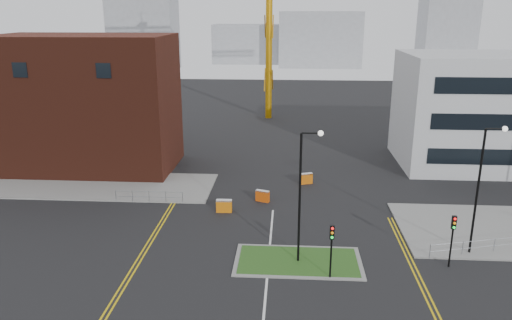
% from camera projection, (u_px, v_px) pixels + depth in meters
% --- Properties ---
extents(pavement_left, '(28.00, 8.00, 0.12)m').
position_uv_depth(pavement_left, '(70.00, 185.00, 48.57)').
color(pavement_left, slate).
rests_on(pavement_left, ground).
extents(island_kerb, '(8.60, 4.60, 0.08)m').
position_uv_depth(island_kerb, '(298.00, 261.00, 33.81)').
color(island_kerb, slate).
rests_on(island_kerb, ground).
extents(grass_island, '(8.00, 4.00, 0.12)m').
position_uv_depth(grass_island, '(298.00, 261.00, 33.80)').
color(grass_island, '#204E1A').
rests_on(grass_island, ground).
extents(brick_building, '(24.20, 10.07, 14.24)m').
position_uv_depth(brick_building, '(59.00, 104.00, 52.53)').
color(brick_building, '#471C11').
rests_on(brick_building, ground).
extents(streetlamp_island, '(1.46, 0.36, 9.18)m').
position_uv_depth(streetlamp_island, '(303.00, 187.00, 32.24)').
color(streetlamp_island, black).
rests_on(streetlamp_island, ground).
extents(streetlamp_right_near, '(1.46, 0.36, 9.18)m').
position_uv_depth(streetlamp_right_near, '(482.00, 181.00, 33.40)').
color(streetlamp_right_near, black).
rests_on(streetlamp_right_near, ground).
extents(traffic_light_island, '(0.28, 0.33, 3.65)m').
position_uv_depth(traffic_light_island, '(332.00, 242.00, 31.02)').
color(traffic_light_island, black).
rests_on(traffic_light_island, ground).
extents(traffic_light_right, '(0.28, 0.33, 3.65)m').
position_uv_depth(traffic_light_right, '(453.00, 231.00, 32.43)').
color(traffic_light_right, black).
rests_on(traffic_light_right, ground).
extents(railing_left, '(6.05, 0.05, 1.10)m').
position_uv_depth(railing_left, '(149.00, 195.00, 43.98)').
color(railing_left, gray).
rests_on(railing_left, ground).
extents(centre_line, '(0.15, 30.00, 0.01)m').
position_uv_depth(centre_line, '(264.00, 312.00, 28.22)').
color(centre_line, silver).
rests_on(centre_line, ground).
extents(yellow_left_a, '(0.12, 24.00, 0.01)m').
position_uv_depth(yellow_left_a, '(147.00, 244.00, 36.43)').
color(yellow_left_a, gold).
rests_on(yellow_left_a, ground).
extents(yellow_left_b, '(0.12, 24.00, 0.01)m').
position_uv_depth(yellow_left_b, '(151.00, 244.00, 36.41)').
color(yellow_left_b, gold).
rests_on(yellow_left_b, ground).
extents(yellow_right_a, '(0.12, 20.00, 0.01)m').
position_uv_depth(yellow_right_a, '(418.00, 281.00, 31.44)').
color(yellow_right_a, gold).
rests_on(yellow_right_a, ground).
extents(yellow_right_b, '(0.12, 20.00, 0.01)m').
position_uv_depth(yellow_right_b, '(422.00, 281.00, 31.42)').
color(yellow_right_b, gold).
rests_on(yellow_right_b, ground).
extents(skyline_a, '(18.00, 12.00, 22.00)m').
position_uv_depth(skyline_a, '(144.00, 30.00, 140.29)').
color(skyline_a, gray).
rests_on(skyline_a, ground).
extents(skyline_b, '(24.00, 12.00, 16.00)m').
position_uv_depth(skyline_b, '(320.00, 39.00, 147.55)').
color(skyline_b, gray).
rests_on(skyline_b, ground).
extents(skyline_c, '(14.00, 12.00, 28.00)m').
position_uv_depth(skyline_c, '(448.00, 19.00, 138.82)').
color(skyline_c, gray).
rests_on(skyline_c, ground).
extents(skyline_d, '(30.00, 12.00, 12.00)m').
position_uv_depth(skyline_d, '(261.00, 44.00, 158.82)').
color(skyline_d, gray).
rests_on(skyline_d, ground).
extents(barrier_left, '(1.31, 0.46, 1.10)m').
position_uv_depth(barrier_left, '(224.00, 205.00, 42.00)').
color(barrier_left, '#D16B0B').
rests_on(barrier_left, ground).
extents(barrier_mid, '(1.33, 0.84, 1.06)m').
position_uv_depth(barrier_mid, '(306.00, 178.00, 48.88)').
color(barrier_mid, '#CD5E0B').
rests_on(barrier_mid, ground).
extents(barrier_right, '(1.28, 0.83, 1.02)m').
position_uv_depth(barrier_right, '(263.00, 196.00, 44.35)').
color(barrier_right, '#C8480B').
rests_on(barrier_right, ground).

